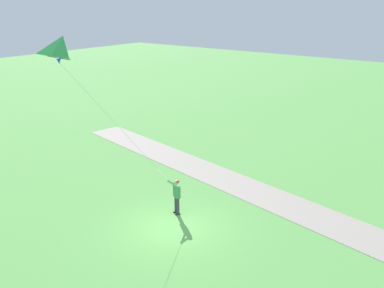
{
  "coord_description": "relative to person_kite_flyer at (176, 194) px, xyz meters",
  "views": [
    {
      "loc": [
        12.63,
        10.69,
        9.68
      ],
      "look_at": [
        -0.57,
        0.67,
        3.94
      ],
      "focal_mm": 39.29,
      "sensor_mm": 36.0,
      "label": 1
    }
  ],
  "objects": [
    {
      "name": "ground_plane",
      "position": [
        1.12,
        0.66,
        -1.05
      ],
      "size": [
        120.0,
        120.0,
        0.0
      ],
      "primitive_type": "plane",
      "color": "#569947"
    },
    {
      "name": "walkway_path",
      "position": [
        -4.19,
        2.66,
        -1.04
      ],
      "size": [
        8.22,
        31.9,
        0.02
      ],
      "primitive_type": "cube",
      "rotation": [
        0.0,
        0.0,
        -0.18
      ],
      "color": "gray",
      "rests_on": "ground"
    },
    {
      "name": "person_kite_flyer",
      "position": [
        0.0,
        0.0,
        0.0
      ],
      "size": [
        0.62,
        0.51,
        1.83
      ],
      "color": "#232328",
      "rests_on": "ground"
    },
    {
      "name": "flying_kite",
      "position": [
        3.88,
        -2.15,
        6.8
      ],
      "size": [
        3.94,
        2.84,
        6.57
      ],
      "color": "green"
    }
  ]
}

